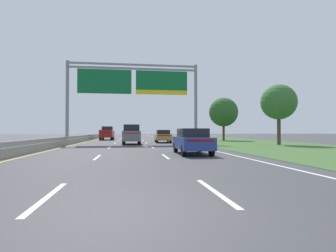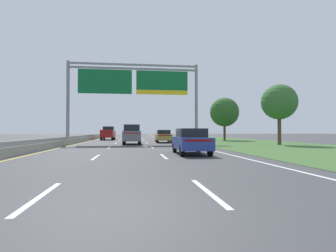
# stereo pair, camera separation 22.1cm
# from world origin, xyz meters

# --- Properties ---
(ground_plane) EXTENTS (220.00, 220.00, 0.00)m
(ground_plane) POSITION_xyz_m (0.00, 35.00, 0.00)
(ground_plane) COLOR #3D3D3F
(lane_striping) EXTENTS (11.96, 106.00, 0.01)m
(lane_striping) POSITION_xyz_m (0.00, 34.54, 0.00)
(lane_striping) COLOR white
(lane_striping) RESTS_ON ground
(grass_verge_right) EXTENTS (14.00, 110.00, 0.02)m
(grass_verge_right) POSITION_xyz_m (13.95, 35.00, 0.01)
(grass_verge_right) COLOR #3D602D
(grass_verge_right) RESTS_ON ground
(median_barrier_concrete) EXTENTS (0.60, 110.00, 0.85)m
(median_barrier_concrete) POSITION_xyz_m (-6.60, 35.00, 0.35)
(median_barrier_concrete) COLOR gray
(median_barrier_concrete) RESTS_ON ground
(overhead_sign_gantry) EXTENTS (15.06, 0.42, 9.33)m
(overhead_sign_gantry) POSITION_xyz_m (0.30, 26.96, 6.64)
(overhead_sign_gantry) COLOR gray
(overhead_sign_gantry) RESTS_ON ground
(pickup_truck_red) EXTENTS (2.08, 5.43, 2.20)m
(pickup_truck_red) POSITION_xyz_m (-3.82, 41.13, 1.07)
(pickup_truck_red) COLOR maroon
(pickup_truck_red) RESTS_ON ground
(car_blue_right_lane_sedan) EXTENTS (1.90, 4.43, 1.57)m
(car_blue_right_lane_sedan) POSITION_xyz_m (3.68, 11.78, 0.82)
(car_blue_right_lane_sedan) COLOR navy
(car_blue_right_lane_sedan) RESTS_ON ground
(car_gold_right_lane_sedan) EXTENTS (1.94, 4.45, 1.57)m
(car_gold_right_lane_sedan) POSITION_xyz_m (3.94, 29.13, 0.82)
(car_gold_right_lane_sedan) COLOR #A38438
(car_gold_right_lane_sedan) RESTS_ON ground
(car_grey_centre_lane_suv) EXTENTS (1.93, 4.71, 2.11)m
(car_grey_centre_lane_suv) POSITION_xyz_m (0.06, 25.40, 1.10)
(car_grey_centre_lane_suv) COLOR slate
(car_grey_centre_lane_suv) RESTS_ON ground
(roadside_tree_near) EXTENTS (3.63, 3.63, 6.24)m
(roadside_tree_near) POSITION_xyz_m (15.10, 21.68, 4.41)
(roadside_tree_near) COLOR #4C3823
(roadside_tree_near) RESTS_ON ground
(roadside_tree_mid) EXTENTS (4.42, 4.42, 6.55)m
(roadside_tree_mid) POSITION_xyz_m (14.09, 35.61, 4.33)
(roadside_tree_mid) COLOR #4C3823
(roadside_tree_mid) RESTS_ON ground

